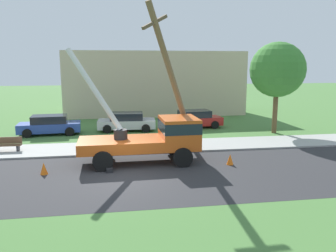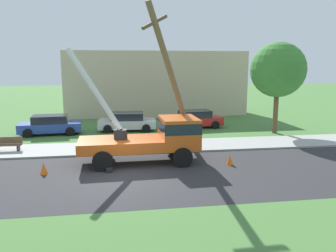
{
  "view_description": "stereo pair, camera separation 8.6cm",
  "coord_description": "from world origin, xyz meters",
  "px_view_note": "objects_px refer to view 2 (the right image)",
  "views": [
    {
      "loc": [
        -0.42,
        -15.14,
        5.12
      ],
      "look_at": [
        2.5,
        3.5,
        1.68
      ],
      "focal_mm": 36.23,
      "sensor_mm": 36.0,
      "label": 1
    },
    {
      "loc": [
        -0.34,
        -15.15,
        5.12
      ],
      "look_at": [
        2.5,
        3.5,
        1.68
      ],
      "focal_mm": 36.23,
      "sensor_mm": 36.0,
      "label": 2
    }
  ],
  "objects_px": {
    "utility_truck": "(155,136)",
    "roadside_tree_near": "(278,70)",
    "leaning_utility_pole": "(173,81)",
    "traffic_cone_curbside": "(187,149)",
    "parked_sedan_blue": "(50,125)",
    "park_bench": "(8,145)",
    "parked_sedan_red": "(195,119)",
    "parked_sedan_silver": "(127,122)",
    "traffic_cone_ahead": "(230,159)",
    "traffic_cone_behind": "(44,168)"
  },
  "relations": [
    {
      "from": "parked_sedan_blue",
      "to": "parked_sedan_red",
      "type": "distance_m",
      "value": 11.26
    },
    {
      "from": "roadside_tree_near",
      "to": "parked_sedan_red",
      "type": "bearing_deg",
      "value": 150.97
    },
    {
      "from": "utility_truck",
      "to": "parked_sedan_blue",
      "type": "relative_size",
      "value": 1.5
    },
    {
      "from": "leaning_utility_pole",
      "to": "parked_sedan_red",
      "type": "distance_m",
      "value": 9.64
    },
    {
      "from": "traffic_cone_curbside",
      "to": "parked_sedan_blue",
      "type": "relative_size",
      "value": 0.12
    },
    {
      "from": "parked_sedan_silver",
      "to": "park_bench",
      "type": "distance_m",
      "value": 9.14
    },
    {
      "from": "utility_truck",
      "to": "parked_sedan_silver",
      "type": "distance_m",
      "value": 8.97
    },
    {
      "from": "parked_sedan_silver",
      "to": "park_bench",
      "type": "relative_size",
      "value": 2.81
    },
    {
      "from": "leaning_utility_pole",
      "to": "traffic_cone_curbside",
      "type": "distance_m",
      "value": 4.08
    },
    {
      "from": "utility_truck",
      "to": "park_bench",
      "type": "xyz_separation_m",
      "value": [
        -8.36,
        3.23,
        -0.95
      ]
    },
    {
      "from": "parked_sedan_silver",
      "to": "traffic_cone_behind",
      "type": "bearing_deg",
      "value": -112.68
    },
    {
      "from": "traffic_cone_behind",
      "to": "parked_sedan_silver",
      "type": "height_order",
      "value": "parked_sedan_silver"
    },
    {
      "from": "leaning_utility_pole",
      "to": "park_bench",
      "type": "distance_m",
      "value": 10.46
    },
    {
      "from": "traffic_cone_behind",
      "to": "park_bench",
      "type": "height_order",
      "value": "park_bench"
    },
    {
      "from": "leaning_utility_pole",
      "to": "traffic_cone_behind",
      "type": "height_order",
      "value": "leaning_utility_pole"
    },
    {
      "from": "leaning_utility_pole",
      "to": "traffic_cone_curbside",
      "type": "bearing_deg",
      "value": 21.23
    },
    {
      "from": "leaning_utility_pole",
      "to": "parked_sedan_blue",
      "type": "relative_size",
      "value": 1.84
    },
    {
      "from": "traffic_cone_ahead",
      "to": "parked_sedan_red",
      "type": "height_order",
      "value": "parked_sedan_red"
    },
    {
      "from": "utility_truck",
      "to": "leaning_utility_pole",
      "type": "bearing_deg",
      "value": 40.66
    },
    {
      "from": "parked_sedan_blue",
      "to": "park_bench",
      "type": "distance_m",
      "value": 5.28
    },
    {
      "from": "parked_sedan_blue",
      "to": "parked_sedan_red",
      "type": "relative_size",
      "value": 1.0
    },
    {
      "from": "traffic_cone_behind",
      "to": "park_bench",
      "type": "xyz_separation_m",
      "value": [
        -2.93,
        4.56,
        0.18
      ]
    },
    {
      "from": "leaning_utility_pole",
      "to": "traffic_cone_ahead",
      "type": "height_order",
      "value": "leaning_utility_pole"
    },
    {
      "from": "leaning_utility_pole",
      "to": "traffic_cone_curbside",
      "type": "xyz_separation_m",
      "value": [
        0.89,
        0.35,
        -3.97
      ]
    },
    {
      "from": "utility_truck",
      "to": "parked_sedan_red",
      "type": "relative_size",
      "value": 1.5
    },
    {
      "from": "leaning_utility_pole",
      "to": "parked_sedan_silver",
      "type": "height_order",
      "value": "leaning_utility_pole"
    },
    {
      "from": "traffic_cone_behind",
      "to": "parked_sedan_red",
      "type": "height_order",
      "value": "parked_sedan_red"
    },
    {
      "from": "leaning_utility_pole",
      "to": "traffic_cone_ahead",
      "type": "distance_m",
      "value": 5.23
    },
    {
      "from": "traffic_cone_curbside",
      "to": "roadside_tree_near",
      "type": "relative_size",
      "value": 0.08
    },
    {
      "from": "traffic_cone_ahead",
      "to": "parked_sedan_red",
      "type": "bearing_deg",
      "value": 86.83
    },
    {
      "from": "traffic_cone_curbside",
      "to": "park_bench",
      "type": "relative_size",
      "value": 0.35
    },
    {
      "from": "traffic_cone_behind",
      "to": "parked_sedan_blue",
      "type": "height_order",
      "value": "parked_sedan_blue"
    },
    {
      "from": "traffic_cone_curbside",
      "to": "parked_sedan_red",
      "type": "height_order",
      "value": "parked_sedan_red"
    },
    {
      "from": "parked_sedan_red",
      "to": "utility_truck",
      "type": "bearing_deg",
      "value": -115.01
    },
    {
      "from": "utility_truck",
      "to": "parked_sedan_silver",
      "type": "height_order",
      "value": "utility_truck"
    },
    {
      "from": "parked_sedan_blue",
      "to": "traffic_cone_curbside",
      "type": "bearing_deg",
      "value": -38.12
    },
    {
      "from": "utility_truck",
      "to": "parked_sedan_red",
      "type": "height_order",
      "value": "utility_truck"
    },
    {
      "from": "traffic_cone_ahead",
      "to": "roadside_tree_near",
      "type": "relative_size",
      "value": 0.08
    },
    {
      "from": "utility_truck",
      "to": "leaning_utility_pole",
      "type": "distance_m",
      "value": 3.21
    },
    {
      "from": "utility_truck",
      "to": "roadside_tree_near",
      "type": "relative_size",
      "value": 1.01
    },
    {
      "from": "traffic_cone_ahead",
      "to": "traffic_cone_curbside",
      "type": "relative_size",
      "value": 1.0
    },
    {
      "from": "roadside_tree_near",
      "to": "traffic_cone_ahead",
      "type": "bearing_deg",
      "value": -129.09
    },
    {
      "from": "parked_sedan_blue",
      "to": "roadside_tree_near",
      "type": "bearing_deg",
      "value": -6.8
    },
    {
      "from": "traffic_cone_ahead",
      "to": "park_bench",
      "type": "bearing_deg",
      "value": 160.02
    },
    {
      "from": "traffic_cone_behind",
      "to": "parked_sedan_blue",
      "type": "xyz_separation_m",
      "value": [
        -1.42,
        9.61,
        0.43
      ]
    },
    {
      "from": "leaning_utility_pole",
      "to": "parked_sedan_red",
      "type": "xyz_separation_m",
      "value": [
        3.22,
        8.37,
        -3.53
      ]
    },
    {
      "from": "traffic_cone_behind",
      "to": "parked_sedan_red",
      "type": "bearing_deg",
      "value": 47.47
    },
    {
      "from": "traffic_cone_ahead",
      "to": "traffic_cone_behind",
      "type": "distance_m",
      "value": 9.21
    },
    {
      "from": "utility_truck",
      "to": "traffic_cone_curbside",
      "type": "xyz_separation_m",
      "value": [
        2.03,
        1.32,
        -1.13
      ]
    },
    {
      "from": "leaning_utility_pole",
      "to": "parked_sedan_blue",
      "type": "xyz_separation_m",
      "value": [
        -7.99,
        7.31,
        -3.53
      ]
    }
  ]
}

